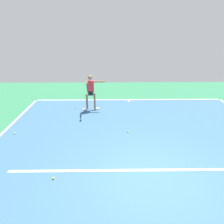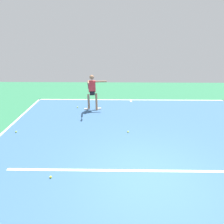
{
  "view_description": "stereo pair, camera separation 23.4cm",
  "coord_description": "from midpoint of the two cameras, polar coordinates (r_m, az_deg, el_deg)",
  "views": [
    {
      "loc": [
        1.14,
        4.8,
        3.81
      ],
      "look_at": [
        1.03,
        -2.63,
        0.9
      ],
      "focal_mm": 33.74,
      "sensor_mm": 36.0,
      "label": 1
    },
    {
      "loc": [
        0.9,
        4.8,
        3.81
      ],
      "look_at": [
        1.03,
        -2.63,
        0.9
      ],
      "focal_mm": 33.74,
      "sensor_mm": 36.0,
      "label": 2
    }
  ],
  "objects": [
    {
      "name": "court_line_service",
      "position": [
        6.42,
        8.77,
        -15.28
      ],
      "size": [
        8.13,
        0.1,
        0.01
      ],
      "primitive_type": "cube",
      "color": "white",
      "rests_on": "ground_plane"
    },
    {
      "name": "ground_plane",
      "position": [
        6.21,
        9.17,
        -16.77
      ],
      "size": [
        22.49,
        22.49,
        0.0
      ],
      "primitive_type": "plane",
      "color": "#2D754C"
    },
    {
      "name": "tennis_player",
      "position": [
        10.46,
        -6.47,
        5.85
      ],
      "size": [
        1.15,
        1.26,
        1.8
      ],
      "rotation": [
        0.0,
        0.0,
        0.11
      ],
      "color": "#9E7051",
      "rests_on": "ground_plane"
    },
    {
      "name": "tennis_ball_far_corner",
      "position": [
        8.42,
        3.54,
        -5.31
      ],
      "size": [
        0.07,
        0.07,
        0.07
      ],
      "primitive_type": "sphere",
      "color": "#CCE033",
      "rests_on": "ground_plane"
    },
    {
      "name": "court_line_baseline_near",
      "position": [
        12.34,
        3.94,
        3.36
      ],
      "size": [
        10.84,
        0.1,
        0.01
      ],
      "primitive_type": "cube",
      "color": "white",
      "rests_on": "ground_plane"
    },
    {
      "name": "tennis_ball_by_baseline",
      "position": [
        9.17,
        -25.54,
        -5.2
      ],
      "size": [
        0.07,
        0.07,
        0.07
      ],
      "primitive_type": "sphere",
      "color": "#C6E53D",
      "rests_on": "ground_plane"
    },
    {
      "name": "tennis_ball_centre_court",
      "position": [
        6.26,
        -16.72,
        -16.83
      ],
      "size": [
        0.07,
        0.07,
        0.07
      ],
      "primitive_type": "sphere",
      "color": "yellow",
      "rests_on": "ground_plane"
    },
    {
      "name": "court_line_centre_mark",
      "position": [
        12.15,
        4.02,
        3.07
      ],
      "size": [
        0.1,
        0.3,
        0.01
      ],
      "primitive_type": "cube",
      "color": "white",
      "rests_on": "ground_plane"
    },
    {
      "name": "tennis_ball_by_sideline",
      "position": [
        11.14,
        -10.44,
        1.19
      ],
      "size": [
        0.07,
        0.07,
        0.07
      ],
      "primitive_type": "sphere",
      "color": "#C6E53D",
      "rests_on": "ground_plane"
    },
    {
      "name": "court_surface",
      "position": [
        6.21,
        9.17,
        -16.75
      ],
      "size": [
        10.84,
        13.88,
        0.0
      ],
      "primitive_type": "cube",
      "color": "#38608E",
      "rests_on": "ground_plane"
    }
  ]
}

